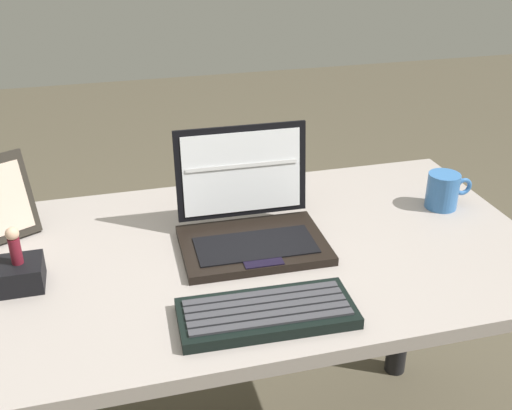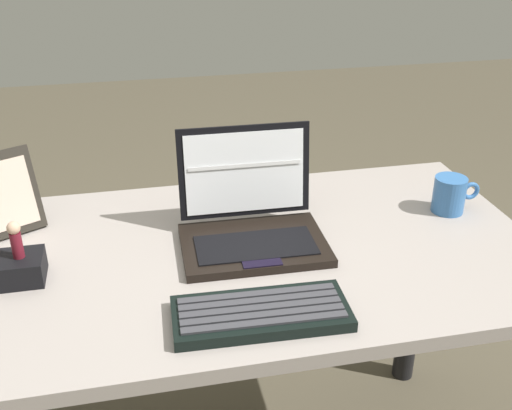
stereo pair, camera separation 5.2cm
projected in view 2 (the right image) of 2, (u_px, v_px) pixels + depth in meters
The scene contains 7 objects.
desk at pixel (226, 297), 1.35m from camera, with size 1.34×0.70×0.71m.
laptop_front at pixel (251, 223), 1.32m from camera, with size 0.31×0.24×0.23m.
external_keyboard at pixel (261, 313), 1.09m from camera, with size 0.32×0.15×0.03m.
photo_frame at pixel (7, 194), 1.33m from camera, with size 0.15×0.11×0.19m.
figurine_stand at pixel (22, 268), 1.20m from camera, with size 0.09×0.09×0.05m, color black.
figurine at pixel (16, 238), 1.17m from camera, with size 0.03×0.03×0.08m.
coffee_mug at pixel (450, 194), 1.45m from camera, with size 0.11×0.08×0.09m.
Camera 2 is at (-0.17, -1.10, 1.39)m, focal length 43.32 mm.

